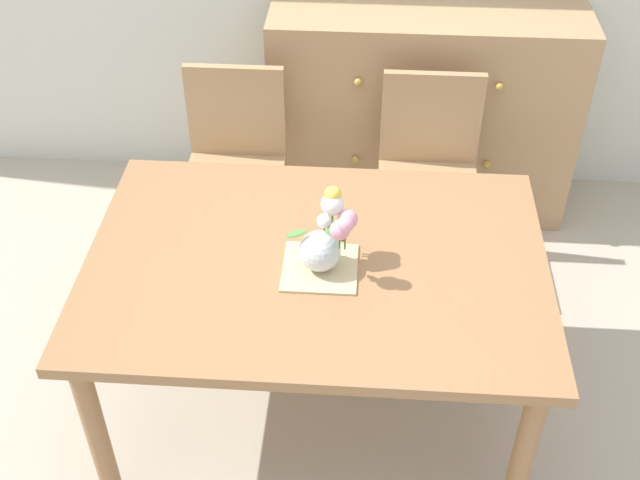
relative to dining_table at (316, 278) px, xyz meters
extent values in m
plane|color=#B7AD99|center=(0.00, 0.00, -0.64)|extent=(12.00, 12.00, 0.00)
cube|color=#9E7047|center=(0.00, 0.00, 0.06)|extent=(1.51, 1.05, 0.04)
cylinder|color=#9E7047|center=(-0.67, -0.45, -0.30)|extent=(0.07, 0.07, 0.69)
cylinder|color=#9E7047|center=(0.67, -0.45, -0.30)|extent=(0.07, 0.07, 0.69)
cylinder|color=#9E7047|center=(-0.67, 0.45, -0.30)|extent=(0.07, 0.07, 0.69)
cylinder|color=#9E7047|center=(0.67, 0.45, -0.30)|extent=(0.07, 0.07, 0.69)
cube|color=tan|center=(-0.42, 0.79, -0.19)|extent=(0.42, 0.42, 0.04)
cylinder|color=tan|center=(-0.24, 0.61, -0.42)|extent=(0.04, 0.04, 0.44)
cylinder|color=tan|center=(-0.60, 0.61, -0.42)|extent=(0.04, 0.04, 0.44)
cylinder|color=tan|center=(-0.24, 0.97, -0.42)|extent=(0.04, 0.04, 0.44)
cylinder|color=tan|center=(-0.60, 0.97, -0.42)|extent=(0.04, 0.04, 0.44)
cube|color=tan|center=(-0.42, 0.98, 0.04)|extent=(0.42, 0.04, 0.42)
cube|color=tan|center=(0.42, 0.79, -0.19)|extent=(0.42, 0.42, 0.04)
cylinder|color=tan|center=(0.60, 0.61, -0.42)|extent=(0.04, 0.04, 0.44)
cylinder|color=tan|center=(0.24, 0.61, -0.42)|extent=(0.04, 0.04, 0.44)
cylinder|color=tan|center=(0.60, 0.97, -0.42)|extent=(0.04, 0.04, 0.44)
cylinder|color=tan|center=(0.24, 0.97, -0.42)|extent=(0.04, 0.04, 0.44)
cube|color=tan|center=(0.42, 0.98, 0.04)|extent=(0.42, 0.04, 0.42)
cube|color=tan|center=(0.40, 1.33, -0.14)|extent=(1.40, 0.44, 1.00)
sphere|color=#B7933D|center=(0.10, 1.10, 0.14)|extent=(0.04, 0.04, 0.04)
sphere|color=#B7933D|center=(0.70, 1.10, 0.14)|extent=(0.04, 0.04, 0.04)
sphere|color=#B7933D|center=(0.10, 1.10, -0.26)|extent=(0.04, 0.04, 0.04)
sphere|color=#B7933D|center=(0.70, 1.10, -0.26)|extent=(0.04, 0.04, 0.04)
cube|color=#CCB789|center=(0.02, -0.05, 0.09)|extent=(0.24, 0.24, 0.01)
sphere|color=silver|center=(0.02, -0.05, 0.16)|extent=(0.13, 0.13, 0.13)
sphere|color=#EA9EBC|center=(0.10, 0.01, 0.25)|extent=(0.07, 0.07, 0.07)
cylinder|color=#478438|center=(0.10, 0.01, 0.23)|extent=(0.01, 0.01, 0.04)
sphere|color=#EA9EBC|center=(0.09, -0.09, 0.30)|extent=(0.05, 0.05, 0.05)
cylinder|color=#478438|center=(0.09, -0.09, 0.25)|extent=(0.01, 0.01, 0.10)
sphere|color=white|center=(0.05, 0.03, 0.28)|extent=(0.07, 0.07, 0.07)
cylinder|color=#478438|center=(0.05, 0.03, 0.24)|extent=(0.01, 0.01, 0.08)
sphere|color=white|center=(0.03, 0.00, 0.24)|extent=(0.05, 0.05, 0.05)
cylinder|color=#478438|center=(0.03, 0.00, 0.22)|extent=(0.01, 0.01, 0.04)
sphere|color=#EA9EBC|center=(0.08, -0.08, 0.28)|extent=(0.06, 0.06, 0.06)
cylinder|color=#478438|center=(0.08, -0.08, 0.24)|extent=(0.01, 0.01, 0.07)
sphere|color=#EFD14C|center=(0.05, 0.05, 0.31)|extent=(0.06, 0.06, 0.06)
cylinder|color=#478438|center=(0.05, 0.05, 0.26)|extent=(0.01, 0.01, 0.11)
ellipsoid|color=#478438|center=(-0.06, -0.05, 0.22)|extent=(0.07, 0.03, 0.04)
ellipsoid|color=#478438|center=(0.06, -0.07, 0.24)|extent=(0.07, 0.06, 0.02)
ellipsoid|color=#478438|center=(0.08, -0.02, 0.24)|extent=(0.07, 0.05, 0.02)
ellipsoid|color=#478438|center=(0.06, -0.01, 0.24)|extent=(0.07, 0.06, 0.03)
camera|label=1|loc=(0.15, -1.95, 1.80)|focal=44.65mm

